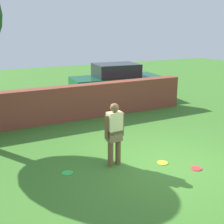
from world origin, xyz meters
TOP-DOWN VIEW (x-y plane):
  - ground_plane at (0.00, 0.00)m, footprint 40.00×40.00m
  - brick_wall at (-1.50, 4.74)m, footprint 10.94×0.50m
  - person at (-1.16, 0.61)m, footprint 0.54×0.24m
  - car at (2.15, 6.78)m, footprint 4.34×2.23m
  - frisbee_yellow at (-0.01, 0.13)m, footprint 0.27×0.27m
  - frisbee_red at (0.55, -0.50)m, footprint 0.27×0.27m
  - frisbee_green at (-2.37, 0.73)m, footprint 0.27×0.27m

SIDE VIEW (x-z plane):
  - ground_plane at x=0.00m, z-range 0.00..0.00m
  - frisbee_yellow at x=-0.01m, z-range 0.00..0.02m
  - frisbee_red at x=0.55m, z-range 0.00..0.02m
  - frisbee_green at x=-2.37m, z-range 0.00..0.02m
  - brick_wall at x=-1.50m, z-range 0.00..1.29m
  - car at x=2.15m, z-range 0.00..1.72m
  - person at x=-1.16m, z-range 0.09..1.71m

